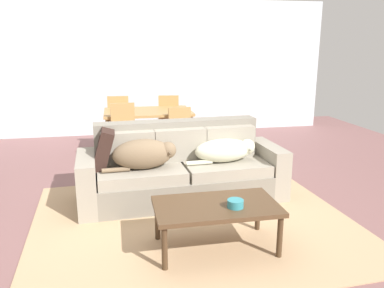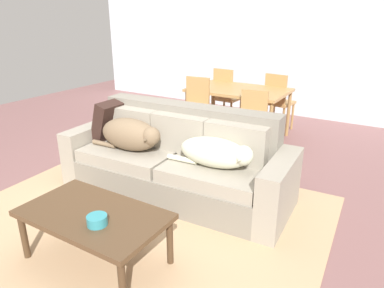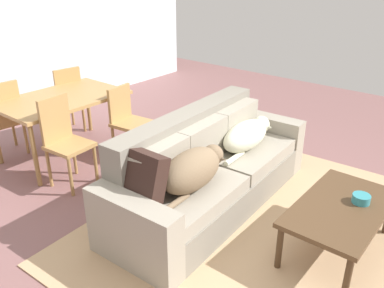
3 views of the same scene
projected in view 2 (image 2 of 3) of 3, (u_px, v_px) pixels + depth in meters
ground_plane at (140, 196)px, 3.72m from camera, size 10.00×10.00×0.00m
back_partition at (275, 40)px, 6.45m from camera, size 8.00×0.12×2.70m
area_rug at (136, 222)px, 3.25m from camera, size 3.41×2.93×0.01m
couch at (177, 162)px, 3.69m from camera, size 2.44×0.97×0.91m
dog_on_left_cushion at (131, 135)px, 3.66m from camera, size 0.83×0.37×0.34m
dog_on_right_cushion at (216, 153)px, 3.26m from camera, size 0.85×0.34×0.28m
throw_pillow_by_left_arm at (111, 120)px, 4.02m from camera, size 0.27×0.46×0.48m
coffee_table at (94, 218)px, 2.61m from camera, size 1.10×0.63×0.43m
bowl_on_coffee_table at (97, 220)px, 2.43m from camera, size 0.14×0.14×0.07m
dining_table at (239, 93)px, 5.29m from camera, size 1.42×0.93×0.75m
dining_chair_near_left at (195, 108)px, 5.06m from camera, size 0.43×0.43×0.96m
dining_chair_near_right at (251, 120)px, 4.64m from camera, size 0.44×0.44×0.86m
dining_chair_far_left at (226, 94)px, 5.99m from camera, size 0.43×0.43×0.95m
dining_chair_far_right at (278, 100)px, 5.58m from camera, size 0.45×0.45×0.93m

